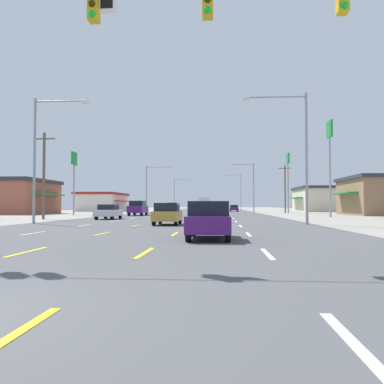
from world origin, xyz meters
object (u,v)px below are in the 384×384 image
at_px(suv_far_left_farthest, 172,207).
at_px(box_truck_center_turn_distant_a, 204,203).
at_px(pole_sign_right_row_1, 330,145).
at_px(sedan_far_left_mid, 109,212).
at_px(pole_sign_left_row_1, 74,168).
at_px(suv_far_left_far, 138,208).
at_px(streetlight_right_row_2, 239,189).
at_px(sedan_far_right_farther, 234,208).
at_px(streetlight_left_row_1, 149,185).
at_px(hatchback_inner_right_nearest, 209,220).
at_px(streetlight_left_row_2, 176,192).
at_px(sedan_inner_right_midfar, 218,211).
at_px(pole_sign_right_row_2, 288,168).
at_px(streetlight_left_row_0, 40,150).
at_px(streetlight_right_row_0, 299,147).
at_px(hatchback_center_turn_near, 167,214).
at_px(streetlight_right_row_1, 251,184).

height_order(suv_far_left_farthest, box_truck_center_turn_distant_a, box_truck_center_turn_distant_a).
bearing_deg(pole_sign_right_row_1, sedan_far_left_mid, -160.92).
bearing_deg(sedan_far_left_mid, pole_sign_left_row_1, 121.65).
height_order(suv_far_left_far, streetlight_right_row_2, streetlight_right_row_2).
bearing_deg(sedan_far_right_farther, suv_far_left_farthest, 169.96).
bearing_deg(streetlight_left_row_1, sedan_far_left_mid, -86.16).
height_order(hatchback_inner_right_nearest, streetlight_left_row_2, streetlight_left_row_2).
xyz_separation_m(suv_far_left_farthest, pole_sign_left_row_1, (-9.44, -35.10, 5.51)).
bearing_deg(sedan_inner_right_midfar, pole_sign_right_row_2, 62.01).
relative_size(pole_sign_right_row_2, streetlight_right_row_2, 0.96).
xyz_separation_m(sedan_far_left_mid, streetlight_left_row_0, (-2.55, -9.69, 4.80)).
distance_m(hatchback_inner_right_nearest, streetlight_right_row_0, 15.03).
bearing_deg(suv_far_left_farthest, hatchback_inner_right_nearest, -81.82).
bearing_deg(streetlight_right_row_0, suv_far_left_farthest, 105.53).
relative_size(sedan_far_left_mid, streetlight_right_row_0, 0.47).
relative_size(hatchback_center_turn_near, streetlight_right_row_2, 0.36).
xyz_separation_m(sedan_far_right_farther, streetlight_right_row_2, (2.77, 34.00, 5.54)).
bearing_deg(pole_sign_left_row_1, hatchback_center_turn_near, -57.43).
xyz_separation_m(sedan_inner_right_midfar, streetlight_right_row_0, (6.04, -17.92, 4.84)).
bearing_deg(sedan_far_right_farther, streetlight_left_row_0, -106.11).
bearing_deg(hatchback_center_turn_near, pole_sign_right_row_1, 49.48).
xyz_separation_m(pole_sign_right_row_1, streetlight_right_row_0, (-7.01, -17.93, -2.78)).
xyz_separation_m(pole_sign_right_row_2, streetlight_left_row_2, (-25.27, 50.77, -2.30)).
xyz_separation_m(sedan_inner_right_midfar, suv_far_left_far, (-10.80, 5.95, 0.27)).
height_order(streetlight_left_row_0, streetlight_right_row_2, streetlight_right_row_2).
height_order(pole_sign_right_row_2, streetlight_left_row_0, pole_sign_right_row_2).
height_order(sedan_inner_right_midfar, pole_sign_right_row_1, pole_sign_right_row_1).
height_order(hatchback_center_turn_near, suv_far_left_farthest, suv_far_left_farthest).
relative_size(sedan_far_left_mid, sedan_far_right_farther, 1.00).
relative_size(hatchback_center_turn_near, sedan_far_left_mid, 0.87).
distance_m(sedan_far_right_farther, streetlight_left_row_0, 59.89).
bearing_deg(hatchback_center_turn_near, pole_sign_left_row_1, 122.57).
distance_m(suv_far_left_far, streetlight_left_row_0, 24.43).
xyz_separation_m(suv_far_left_farthest, streetlight_right_row_0, (16.61, -59.80, 4.57)).
relative_size(hatchback_center_turn_near, streetlight_left_row_1, 0.44).
height_order(sedan_inner_right_midfar, pole_sign_left_row_1, pole_sign_left_row_1).
height_order(hatchback_inner_right_nearest, pole_sign_right_row_1, pole_sign_right_row_1).
bearing_deg(suv_far_left_farthest, sedan_far_right_farther, -10.04).
bearing_deg(pole_sign_left_row_1, suv_far_left_farthest, 74.95).
bearing_deg(streetlight_right_row_2, pole_sign_right_row_1, -84.53).
bearing_deg(streetlight_right_row_0, streetlight_right_row_2, 90.01).
bearing_deg(streetlight_right_row_2, suv_far_left_farthest, -117.75).
relative_size(pole_sign_right_row_1, streetlight_left_row_1, 1.26).
bearing_deg(hatchback_center_turn_near, streetlight_right_row_0, 7.94).
height_order(hatchback_center_turn_near, streetlight_left_row_0, streetlight_left_row_0).
bearing_deg(suv_far_left_far, sedan_far_left_mid, -89.86).
height_order(hatchback_inner_right_nearest, streetlight_left_row_1, streetlight_left_row_1).
xyz_separation_m(hatchback_inner_right_nearest, streetlight_right_row_1, (6.21, 58.51, 4.65)).
bearing_deg(sedan_inner_right_midfar, streetlight_right_row_2, 85.31).
bearing_deg(streetlight_left_row_2, sedan_far_right_farther, -64.14).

